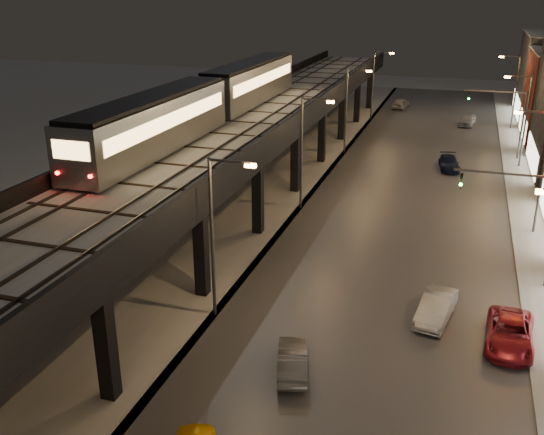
% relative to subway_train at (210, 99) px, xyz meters
% --- Properties ---
extents(road_surface, '(17.00, 120.00, 0.06)m').
position_rel_subway_train_xyz_m(road_surface, '(16.00, 3.69, -8.42)').
color(road_surface, '#46474D').
rests_on(road_surface, ground).
extents(sidewalk_right, '(4.00, 120.00, 0.14)m').
position_rel_subway_train_xyz_m(sidewalk_right, '(26.00, 3.69, -8.38)').
color(sidewalk_right, '#9FA1A8').
rests_on(sidewalk_right, ground).
extents(under_viaduct_pavement, '(11.00, 120.00, 0.06)m').
position_rel_subway_train_xyz_m(under_viaduct_pavement, '(2.50, 3.69, -8.42)').
color(under_viaduct_pavement, '#9FA1A8').
rests_on(under_viaduct_pavement, ground).
extents(elevated_viaduct, '(9.00, 100.00, 6.30)m').
position_rel_subway_train_xyz_m(elevated_viaduct, '(2.50, 0.54, -2.83)').
color(elevated_viaduct, black).
rests_on(elevated_viaduct, ground).
extents(viaduct_trackbed, '(8.40, 100.00, 0.32)m').
position_rel_subway_train_xyz_m(viaduct_trackbed, '(2.49, 0.66, -2.06)').
color(viaduct_trackbed, '#B2B7C1').
rests_on(viaduct_trackbed, elevated_viaduct).
extents(viaduct_parapet_streetside, '(0.30, 100.00, 1.10)m').
position_rel_subway_train_xyz_m(viaduct_parapet_streetside, '(6.85, 0.69, -1.60)').
color(viaduct_parapet_streetside, black).
rests_on(viaduct_parapet_streetside, elevated_viaduct).
extents(viaduct_parapet_far, '(0.30, 100.00, 1.10)m').
position_rel_subway_train_xyz_m(viaduct_parapet_far, '(-1.85, 0.69, -1.60)').
color(viaduct_parapet_far, black).
rests_on(viaduct_parapet_far, elevated_viaduct).
extents(streetlight_left_1, '(2.57, 0.28, 9.00)m').
position_rel_subway_train_xyz_m(streetlight_left_1, '(8.07, -18.31, -3.21)').
color(streetlight_left_1, '#38383A').
rests_on(streetlight_left_1, ground).
extents(streetlight_left_2, '(2.57, 0.28, 9.00)m').
position_rel_subway_train_xyz_m(streetlight_left_2, '(8.07, -0.31, -3.21)').
color(streetlight_left_2, '#38383A').
rests_on(streetlight_left_2, ground).
extents(streetlight_right_2, '(2.56, 0.28, 9.00)m').
position_rel_subway_train_xyz_m(streetlight_right_2, '(25.23, -0.31, -3.21)').
color(streetlight_right_2, '#38383A').
rests_on(streetlight_right_2, ground).
extents(streetlight_left_3, '(2.57, 0.28, 9.00)m').
position_rel_subway_train_xyz_m(streetlight_left_3, '(8.07, 17.69, -3.21)').
color(streetlight_left_3, '#38383A').
rests_on(streetlight_left_3, ground).
extents(streetlight_right_3, '(2.56, 0.28, 9.00)m').
position_rel_subway_train_xyz_m(streetlight_right_3, '(25.23, 17.69, -3.21)').
color(streetlight_right_3, '#38383A').
rests_on(streetlight_right_3, ground).
extents(streetlight_left_4, '(2.57, 0.28, 9.00)m').
position_rel_subway_train_xyz_m(streetlight_left_4, '(8.07, 35.69, -3.21)').
color(streetlight_left_4, '#38383A').
rests_on(streetlight_left_4, ground).
extents(streetlight_right_4, '(2.56, 0.28, 9.00)m').
position_rel_subway_train_xyz_m(streetlight_right_4, '(25.23, 35.69, -3.21)').
color(streetlight_right_4, '#38383A').
rests_on(streetlight_right_4, ground).
extents(traffic_light_rig_a, '(6.10, 0.34, 7.00)m').
position_rel_subway_train_xyz_m(traffic_light_rig_a, '(24.34, -9.31, -3.95)').
color(traffic_light_rig_a, '#38383A').
rests_on(traffic_light_rig_a, ground).
extents(traffic_light_rig_b, '(6.10, 0.34, 7.00)m').
position_rel_subway_train_xyz_m(traffic_light_rig_b, '(24.34, 20.69, -3.95)').
color(traffic_light_rig_b, '#38383A').
rests_on(traffic_light_rig_b, ground).
extents(subway_train, '(3.08, 37.60, 3.68)m').
position_rel_subway_train_xyz_m(subway_train, '(0.00, 0.00, 0.00)').
color(subway_train, gray).
rests_on(subway_train, viaduct_trackbed).
extents(car_near_white, '(2.36, 4.12, 1.28)m').
position_rel_subway_train_xyz_m(car_near_white, '(13.33, -22.09, -7.80)').
color(car_near_white, slate).
rests_on(car_near_white, ground).
extents(car_far_white, '(2.46, 4.67, 1.51)m').
position_rel_subway_train_xyz_m(car_far_white, '(10.72, 44.93, -7.69)').
color(car_far_white, '#979797').
rests_on(car_far_white, ground).
extents(car_onc_silver, '(2.21, 4.51, 1.42)m').
position_rel_subway_train_xyz_m(car_onc_silver, '(19.43, -15.17, -7.74)').
color(car_onc_silver, '#A0A3A9').
rests_on(car_onc_silver, ground).
extents(car_onc_dark, '(2.57, 5.04, 1.36)m').
position_rel_subway_train_xyz_m(car_onc_dark, '(23.12, -16.66, -7.77)').
color(car_onc_dark, maroon).
rests_on(car_onc_dark, ground).
extents(car_onc_white, '(2.40, 4.64, 1.29)m').
position_rel_subway_train_xyz_m(car_onc_white, '(18.87, 14.60, -7.80)').
color(car_onc_white, black).
rests_on(car_onc_white, ground).
extents(car_onc_red, '(2.35, 4.63, 1.51)m').
position_rel_subway_train_xyz_m(car_onc_red, '(20.21, 35.81, -7.69)').
color(car_onc_red, '#8A8F9E').
rests_on(car_onc_red, ground).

